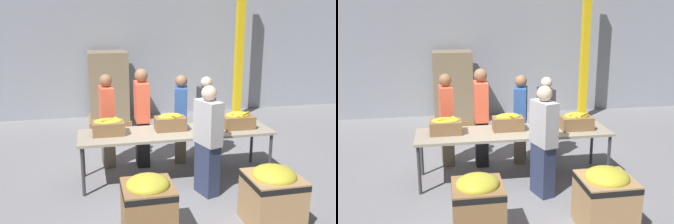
{
  "view_description": "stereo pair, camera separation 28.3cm",
  "coord_description": "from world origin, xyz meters",
  "views": [
    {
      "loc": [
        -1.33,
        -5.46,
        2.54
      ],
      "look_at": [
        -0.09,
        0.2,
        1.05
      ],
      "focal_mm": 40.0,
      "sensor_mm": 36.0,
      "label": 1
    },
    {
      "loc": [
        -1.05,
        -5.51,
        2.54
      ],
      "look_at": [
        -0.09,
        0.2,
        1.05
      ],
      "focal_mm": 40.0,
      "sensor_mm": 36.0,
      "label": 2
    }
  ],
  "objects": [
    {
      "name": "volunteer_0",
      "position": [
        0.31,
        -0.64,
        0.8
      ],
      "size": [
        0.34,
        0.48,
        1.62
      ],
      "rotation": [
        0.0,
        0.0,
        1.88
      ],
      "color": "#2D3856",
      "rests_on": "ground_plane"
    },
    {
      "name": "banana_box_0",
      "position": [
        -1.05,
        0.07,
        0.91
      ],
      "size": [
        0.48,
        0.34,
        0.27
      ],
      "color": "olive",
      "rests_on": "sorting_table"
    },
    {
      "name": "volunteer_2",
      "position": [
        -1.03,
        0.77,
        0.8
      ],
      "size": [
        0.25,
        0.45,
        1.6
      ],
      "rotation": [
        0.0,
        0.0,
        -1.49
      ],
      "color": "#6B604C",
      "rests_on": "ground_plane"
    },
    {
      "name": "wall_back",
      "position": [
        0.0,
        4.15,
        2.0
      ],
      "size": [
        16.0,
        0.08,
        4.0
      ],
      "color": "#9399A3",
      "rests_on": "ground_plane"
    },
    {
      "name": "volunteer_1",
      "position": [
        -0.44,
        0.67,
        0.84
      ],
      "size": [
        0.24,
        0.46,
        1.69
      ],
      "rotation": [
        0.0,
        0.0,
        -1.6
      ],
      "color": "black",
      "rests_on": "ground_plane"
    },
    {
      "name": "pallet_stack_0",
      "position": [
        -0.84,
        3.47,
        0.85
      ],
      "size": [
        0.99,
        0.99,
        1.73
      ],
      "color": "olive",
      "rests_on": "ground_plane"
    },
    {
      "name": "banana_box_2",
      "position": [
        1.0,
        -0.04,
        0.92
      ],
      "size": [
        0.5,
        0.33,
        0.28
      ],
      "color": "olive",
      "rests_on": "sorting_table"
    },
    {
      "name": "support_pillar",
      "position": [
        2.4,
        3.33,
        2.0
      ],
      "size": [
        0.17,
        0.17,
        4.0
      ],
      "color": "yellow",
      "rests_on": "ground_plane"
    },
    {
      "name": "donation_bin_1",
      "position": [
        0.83,
        -1.63,
        0.41
      ],
      "size": [
        0.64,
        0.64,
        0.78
      ],
      "color": "tan",
      "rests_on": "ground_plane"
    },
    {
      "name": "banana_box_1",
      "position": [
        -0.08,
        0.08,
        0.92
      ],
      "size": [
        0.48,
        0.29,
        0.28
      ],
      "color": "olive",
      "rests_on": "sorting_table"
    },
    {
      "name": "volunteer_4",
      "position": [
        0.25,
        0.69,
        0.77
      ],
      "size": [
        0.32,
        0.46,
        1.56
      ],
      "rotation": [
        0.0,
        0.0,
        -1.85
      ],
      "color": "#6B604C",
      "rests_on": "ground_plane"
    },
    {
      "name": "volunteer_3",
      "position": [
        0.72,
        0.75,
        0.75
      ],
      "size": [
        0.25,
        0.42,
        1.51
      ],
      "rotation": [
        0.0,
        0.0,
        -1.46
      ],
      "color": "black",
      "rests_on": "ground_plane"
    },
    {
      "name": "ground_plane",
      "position": [
        0.0,
        0.0,
        0.0
      ],
      "size": [
        30.0,
        30.0,
        0.0
      ],
      "primitive_type": "plane",
      "color": "gray"
    },
    {
      "name": "sorting_table",
      "position": [
        0.0,
        0.0,
        0.74
      ],
      "size": [
        3.03,
        0.81,
        0.78
      ],
      "color": "#9E937F",
      "rests_on": "ground_plane"
    },
    {
      "name": "donation_bin_0",
      "position": [
        -0.72,
        -1.63,
        0.43
      ],
      "size": [
        0.59,
        0.59,
        0.8
      ],
      "color": "olive",
      "rests_on": "ground_plane"
    }
  ]
}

